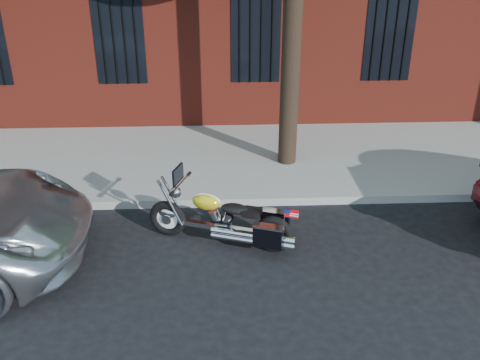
{
  "coord_description": "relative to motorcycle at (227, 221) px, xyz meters",
  "views": [
    {
      "loc": [
        -0.88,
        -6.93,
        4.53
      ],
      "look_at": [
        -0.54,
        0.8,
        0.77
      ],
      "focal_mm": 40.0,
      "sensor_mm": 36.0,
      "label": 1
    }
  ],
  "objects": [
    {
      "name": "ground",
      "position": [
        0.77,
        -0.1,
        -0.41
      ],
      "size": [
        120.0,
        120.0,
        0.0
      ],
      "primitive_type": "plane",
      "color": "black",
      "rests_on": "ground"
    },
    {
      "name": "motorcycle",
      "position": [
        0.0,
        0.0,
        0.0
      ],
      "size": [
        2.23,
        1.2,
        1.22
      ],
      "rotation": [
        0.0,
        0.0,
        -0.33
      ],
      "color": "black",
      "rests_on": "ground"
    },
    {
      "name": "curb",
      "position": [
        0.77,
        1.28,
        -0.34
      ],
      "size": [
        40.0,
        0.16,
        0.15
      ],
      "primitive_type": "cube",
      "color": "gray",
      "rests_on": "ground"
    },
    {
      "name": "sidewalk",
      "position": [
        0.77,
        3.16,
        -0.34
      ],
      "size": [
        40.0,
        3.6,
        0.15
      ],
      "primitive_type": "cube",
      "color": "gray",
      "rests_on": "ground"
    }
  ]
}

